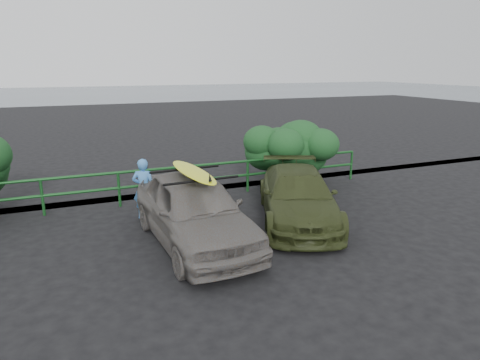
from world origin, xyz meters
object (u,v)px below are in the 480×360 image
object	(u,v)px
olive_vehicle	(298,196)
surfboard	(193,172)
man	(144,189)
sedan	(194,210)
guardrail	(154,185)

from	to	relation	value
olive_vehicle	surfboard	size ratio (longest dim) A/B	1.84
surfboard	man	bearing A→B (deg)	106.41
surfboard	sedan	bearing A→B (deg)	86.85
sedan	olive_vehicle	size ratio (longest dim) A/B	1.03
olive_vehicle	sedan	bearing A→B (deg)	-149.67
sedan	man	size ratio (longest dim) A/B	2.88
guardrail	surfboard	world-z (taller)	surfboard
olive_vehicle	man	bearing A→B (deg)	177.49
man	surfboard	bearing A→B (deg)	131.36
sedan	surfboard	bearing A→B (deg)	-93.15
olive_vehicle	surfboard	world-z (taller)	surfboard
sedan	olive_vehicle	xyz separation A→B (m)	(2.91, 0.41, -0.13)
guardrail	man	bearing A→B (deg)	-112.19
guardrail	sedan	size ratio (longest dim) A/B	3.01
sedan	man	xyz separation A→B (m)	(-0.75, 2.10, 0.01)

